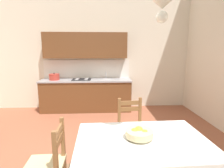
{
  "coord_description": "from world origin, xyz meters",
  "views": [
    {
      "loc": [
        0.29,
        -2.55,
        1.69
      ],
      "look_at": [
        0.46,
        0.78,
        1.07
      ],
      "focal_mm": 28.29,
      "sensor_mm": 36.0,
      "label": 1
    }
  ],
  "objects": [
    {
      "name": "dining_chair_kitchen_side",
      "position": [
        0.75,
        0.12,
        0.44
      ],
      "size": [
        0.46,
        0.46,
        0.93
      ],
      "color": "#D1BC89",
      "rests_on": "ground_plane"
    },
    {
      "name": "dining_table",
      "position": [
        0.71,
        -0.8,
        0.63
      ],
      "size": [
        1.45,
        0.99,
        0.75
      ],
      "color": "brown",
      "rests_on": "ground_plane"
    },
    {
      "name": "dining_chair_tv_side",
      "position": [
        -0.33,
        -0.75,
        0.44
      ],
      "size": [
        0.43,
        0.43,
        0.93
      ],
      "color": "#D1BC89",
      "rests_on": "ground_plane"
    },
    {
      "name": "ground_plane",
      "position": [
        0.0,
        0.0,
        -0.05
      ],
      "size": [
        6.25,
        6.06,
        0.1
      ],
      "primitive_type": "cube",
      "color": "#99563D"
    },
    {
      "name": "wall_back",
      "position": [
        0.0,
        2.79,
        2.08
      ],
      "size": [
        6.25,
        0.12,
        4.16
      ],
      "primitive_type": "cube",
      "color": "silver",
      "rests_on": "ground_plane"
    },
    {
      "name": "pendant_lamp",
      "position": [
        0.84,
        -0.85,
        2.14
      ],
      "size": [
        0.32,
        0.32,
        0.8
      ],
      "color": "black"
    },
    {
      "name": "fruit_bowl",
      "position": [
        0.68,
        -0.78,
        0.81
      ],
      "size": [
        0.3,
        0.3,
        0.12
      ],
      "color": "beige",
      "rests_on": "dining_table"
    },
    {
      "name": "kitchen_cabinetry",
      "position": [
        -0.19,
        2.46,
        0.86
      ],
      "size": [
        2.55,
        0.63,
        2.2
      ],
      "color": "brown",
      "rests_on": "ground_plane"
    }
  ]
}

